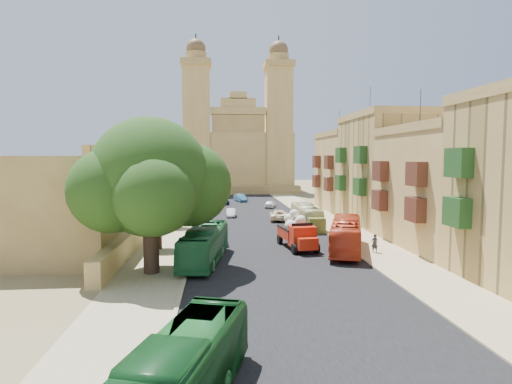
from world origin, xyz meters
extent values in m
plane|color=olive|center=(0.00, 0.00, 0.00)|extent=(260.00, 260.00, 0.00)
cube|color=black|center=(0.00, 30.00, 0.01)|extent=(14.00, 140.00, 0.01)
cube|color=tan|center=(9.50, 30.00, 0.01)|extent=(5.00, 140.00, 0.01)
cube|color=tan|center=(-9.50, 30.00, 0.01)|extent=(5.00, 140.00, 0.01)
cube|color=tan|center=(7.00, 30.00, 0.06)|extent=(0.25, 140.00, 0.12)
cube|color=tan|center=(-7.00, 30.00, 0.06)|extent=(0.25, 140.00, 0.12)
cube|color=#1D461C|center=(11.55, 0.92, 4.56)|extent=(0.90, 2.20, 2.00)
cube|color=#1D461C|center=(11.55, 0.92, 7.92)|extent=(0.90, 2.20, 2.00)
cube|color=#AD8B4E|center=(16.00, 11.00, 5.25)|extent=(8.00, 14.00, 10.50)
cube|color=olive|center=(16.00, 11.00, 10.90)|extent=(8.20, 14.00, 0.80)
cylinder|color=black|center=(15.00, 13.80, 13.10)|extent=(0.06, 0.06, 3.60)
cube|color=#4C2519|center=(11.55, 7.08, 3.99)|extent=(0.90, 2.20, 2.00)
cube|color=#4C2519|center=(11.55, 14.92, 3.99)|extent=(0.90, 2.20, 2.00)
cube|color=#4C2519|center=(11.55, 7.08, 6.93)|extent=(0.90, 2.20, 2.00)
cube|color=#4C2519|center=(11.55, 14.92, 6.93)|extent=(0.90, 2.20, 2.00)
cube|color=tan|center=(16.00, 25.00, 6.50)|extent=(8.00, 14.00, 13.00)
cube|color=olive|center=(16.00, 25.00, 13.40)|extent=(8.20, 14.00, 0.80)
cylinder|color=black|center=(15.00, 27.80, 15.60)|extent=(0.06, 0.06, 3.60)
cube|color=#1D461C|center=(11.55, 21.08, 4.94)|extent=(0.90, 2.20, 2.00)
cube|color=#1D461C|center=(11.55, 28.92, 4.94)|extent=(0.90, 2.20, 2.00)
cube|color=#1D461C|center=(11.55, 21.08, 8.58)|extent=(0.90, 2.20, 2.00)
cube|color=#1D461C|center=(11.55, 28.92, 8.58)|extent=(0.90, 2.20, 2.00)
cube|color=#AD8B4E|center=(16.00, 39.00, 5.75)|extent=(8.00, 14.00, 11.50)
cube|color=olive|center=(16.00, 39.00, 11.90)|extent=(8.20, 14.00, 0.80)
cylinder|color=black|center=(15.00, 41.80, 14.10)|extent=(0.06, 0.06, 3.60)
cube|color=#4C2519|center=(11.55, 35.08, 4.37)|extent=(0.90, 2.20, 2.00)
cube|color=#4C2519|center=(11.55, 42.92, 4.37)|extent=(0.90, 2.20, 2.00)
cube|color=#4C2519|center=(11.55, 35.08, 7.59)|extent=(0.90, 2.20, 2.00)
cube|color=#4C2519|center=(11.55, 42.92, 7.59)|extent=(0.90, 2.20, 2.00)
cube|color=#AD8B4E|center=(-12.50, 20.00, 0.90)|extent=(1.00, 40.00, 1.80)
cube|color=olive|center=(-18.00, 18.00, 4.20)|extent=(10.00, 28.00, 8.40)
cube|color=tan|center=(-18.00, 44.00, 5.00)|extent=(10.00, 22.00, 10.00)
cube|color=#AD8B4E|center=(0.00, 81.00, 7.00)|extent=(26.00, 20.00, 14.00)
cube|color=olive|center=(0.00, 70.50, 0.90)|extent=(28.00, 4.00, 1.80)
cube|color=olive|center=(0.00, 72.20, 10.00)|extent=(12.00, 2.00, 16.00)
cube|color=#AD8B4E|center=(0.00, 72.20, 18.90)|extent=(12.60, 2.40, 1.60)
cube|color=#AD8B4E|center=(0.00, 72.20, 20.60)|extent=(8.00, 2.00, 2.40)
cube|color=#AD8B4E|center=(0.00, 72.20, 22.40)|extent=(4.00, 2.00, 1.60)
cube|color=#AD8B4E|center=(-9.50, 73.50, 14.50)|extent=(6.00, 6.00, 29.00)
cube|color=olive|center=(-9.50, 73.50, 29.60)|extent=(6.80, 6.80, 1.40)
cylinder|color=olive|center=(-9.50, 73.50, 31.20)|extent=(4.80, 4.80, 1.80)
sphere|color=brown|center=(-9.50, 73.50, 33.00)|extent=(4.40, 4.40, 4.40)
cylinder|color=black|center=(-9.50, 73.50, 35.40)|extent=(0.28, 0.28, 1.80)
cube|color=#AD8B4E|center=(9.50, 73.50, 14.50)|extent=(6.00, 6.00, 29.00)
cube|color=olive|center=(9.50, 73.50, 29.60)|extent=(6.80, 6.80, 1.40)
cylinder|color=olive|center=(9.50, 73.50, 31.20)|extent=(4.80, 4.80, 1.80)
sphere|color=brown|center=(9.50, 73.50, 33.00)|extent=(4.40, 4.40, 4.40)
cylinder|color=black|center=(9.50, 73.50, 35.40)|extent=(0.28, 0.28, 1.80)
cylinder|color=#35231A|center=(-9.50, 4.00, 2.12)|extent=(1.12, 1.12, 4.24)
sphere|color=#16330D|center=(-9.50, 4.00, 6.92)|extent=(8.49, 8.49, 8.49)
sphere|color=#16330D|center=(-6.82, 5.34, 6.25)|extent=(6.25, 6.25, 6.25)
sphere|color=#16330D|center=(-11.96, 2.99, 6.03)|extent=(5.81, 5.81, 5.81)
sphere|color=#16330D|center=(-8.83, 1.32, 5.81)|extent=(5.36, 5.36, 5.36)
sphere|color=#16330D|center=(-10.73, 6.46, 7.82)|extent=(4.91, 4.91, 4.91)
cylinder|color=#35231A|center=(-10.00, 12.00, 1.02)|extent=(0.44, 0.44, 2.03)
sphere|color=#16330D|center=(-10.00, 12.00, 3.07)|extent=(2.96, 2.96, 2.96)
cylinder|color=#35231A|center=(-10.00, 24.00, 0.99)|extent=(0.44, 0.44, 1.97)
sphere|color=#16330D|center=(-10.00, 24.00, 2.98)|extent=(2.87, 2.87, 2.87)
cylinder|color=#35231A|center=(-10.00, 36.00, 1.25)|extent=(0.44, 0.44, 2.51)
sphere|color=#16330D|center=(-10.00, 36.00, 3.78)|extent=(3.64, 3.64, 3.64)
cylinder|color=#35231A|center=(-10.00, 48.00, 1.13)|extent=(0.44, 0.44, 2.25)
sphere|color=#16330D|center=(-10.00, 48.00, 3.40)|extent=(3.28, 3.28, 3.28)
cube|color=red|center=(2.33, 12.25, 1.26)|extent=(2.71, 3.91, 0.91)
cube|color=black|center=(2.33, 12.25, 1.77)|extent=(2.77, 3.97, 0.12)
cube|color=red|center=(2.65, 9.95, 1.36)|extent=(2.34, 2.00, 1.82)
cube|color=red|center=(2.82, 8.75, 0.96)|extent=(1.87, 1.44, 1.01)
cube|color=black|center=(2.65, 9.95, 2.07)|extent=(1.92, 0.37, 0.91)
cylinder|color=black|center=(1.78, 8.91, 0.45)|extent=(0.48, 0.95, 0.91)
cylinder|color=black|center=(3.78, 9.19, 0.45)|extent=(0.48, 0.95, 0.91)
cylinder|color=black|center=(1.16, 13.31, 0.45)|extent=(0.48, 0.95, 0.91)
cylinder|color=black|center=(3.16, 13.60, 0.45)|extent=(0.48, 0.95, 0.91)
sphere|color=beige|center=(1.91, 11.58, 2.02)|extent=(1.11, 1.11, 1.11)
sphere|color=beige|center=(2.87, 12.02, 2.02)|extent=(1.11, 1.11, 1.11)
sphere|color=beige|center=(2.24, 12.85, 2.02)|extent=(1.11, 1.11, 1.11)
sphere|color=beige|center=(1.91, 12.30, 2.58)|extent=(1.01, 1.01, 1.01)
sphere|color=beige|center=(2.80, 11.40, 2.53)|extent=(1.01, 1.01, 1.01)
sphere|color=beige|center=(2.34, 12.15, 3.03)|extent=(0.91, 0.91, 0.91)
cube|color=#525C22|center=(5.89, 20.00, 0.85)|extent=(1.96, 4.20, 1.71)
cylinder|color=black|center=(5.14, 18.53, 0.34)|extent=(0.30, 0.69, 0.68)
cylinder|color=black|center=(6.76, 18.59, 0.34)|extent=(0.30, 0.69, 0.68)
cylinder|color=black|center=(5.03, 21.41, 0.34)|extent=(0.30, 0.69, 0.68)
cylinder|color=black|center=(6.64, 21.47, 0.34)|extent=(0.30, 0.69, 0.68)
imported|color=#134B1D|center=(-6.00, -13.81, 1.35)|extent=(5.02, 9.93, 2.70)
imported|color=#1F6634|center=(-5.78, 6.73, 1.42)|extent=(3.89, 10.46, 2.85)
imported|color=red|center=(6.50, 9.61, 1.46)|extent=(5.56, 10.72, 2.92)
imported|color=beige|center=(5.94, 24.06, 1.31)|extent=(2.25, 9.44, 2.63)
imported|color=teal|center=(-4.63, 13.61, 0.58)|extent=(1.89, 3.56, 1.15)
imported|color=white|center=(-2.92, 32.65, 0.57)|extent=(1.38, 3.51, 1.14)
imported|color=beige|center=(3.26, 28.68, 0.70)|extent=(2.81, 5.25, 1.40)
imported|color=#0D1641|center=(-3.97, 48.99, 0.69)|extent=(2.65, 4.99, 1.38)
imported|color=white|center=(3.89, 42.91, 0.62)|extent=(2.50, 3.90, 1.24)
imported|color=teal|center=(-0.50, 53.38, 0.70)|extent=(2.60, 4.48, 1.40)
imported|color=#26242A|center=(8.87, 8.94, 0.81)|extent=(0.61, 0.41, 1.63)
imported|color=#32323A|center=(7.50, 15.16, 0.88)|extent=(0.71, 1.11, 1.75)
camera|label=1|loc=(-4.69, -26.73, 8.27)|focal=30.00mm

